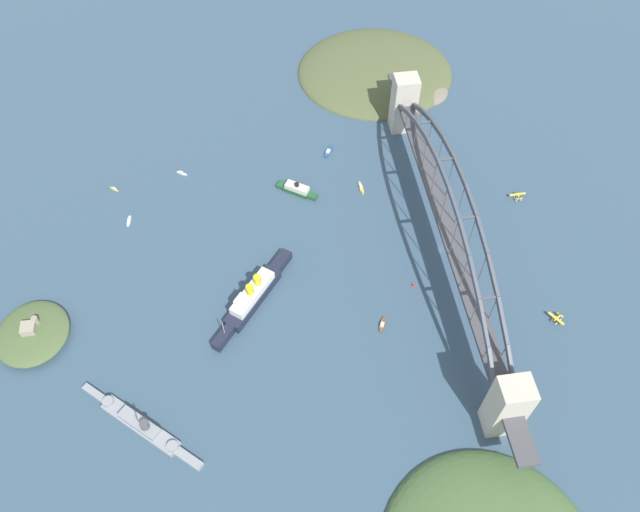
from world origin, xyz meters
The scene contains 16 objects.
ground_plane centered at (0.00, 0.00, 0.00)m, with size 1400.00×1400.00×0.00m, color #385166.
harbor_arch_bridge centered at (0.00, 0.00, 25.35)m, with size 297.35×17.18×61.60m.
headland_east_shore centered at (183.87, 4.67, 0.00)m, with size 120.05×126.85×19.04m.
ocean_liner centered at (-21.74, 122.29, 5.46)m, with size 65.56×53.53×18.01m.
naval_cruiser centered at (-92.75, 187.54, 2.72)m, with size 57.07×65.22×16.47m.
harbor_ferry_steamer centered at (62.91, 85.78, 2.73)m, with size 21.59×28.06×8.67m.
fort_island_mid_harbor centered at (-28.55, 251.19, 4.18)m, with size 44.68×42.26×13.06m.
seaplane_taxiing_near_bridge centered at (35.76, -63.67, 1.83)m, with size 6.87×11.51×4.74m.
seaplane_second_in_formation centered at (-61.36, -54.21, 1.99)m, with size 10.25×8.72×4.83m.
small_boat_0 centered at (59.98, 41.17, 0.83)m, with size 11.45×3.04×2.22m.
small_boat_1 centered at (82.87, 211.38, 0.78)m, with size 5.45×6.23×2.22m.
small_boat_2 centered at (91.84, 164.82, 0.72)m, with size 5.19×7.30×2.07m.
small_boat_3 centered at (52.33, 200.09, 0.78)m, with size 8.84×2.64×2.09m.
small_boat_4 centered at (98.15, 58.28, 0.89)m, with size 11.77×8.16×2.49m.
small_boat_5 centered at (-49.81, 48.54, 0.81)m, with size 10.18×5.68×2.26m.
channel_marker_buoy centered at (-24.82, 23.75, 1.12)m, with size 2.20×2.20×2.75m.
Camera 1 is at (-226.08, 111.07, 317.92)m, focal length 34.62 mm.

